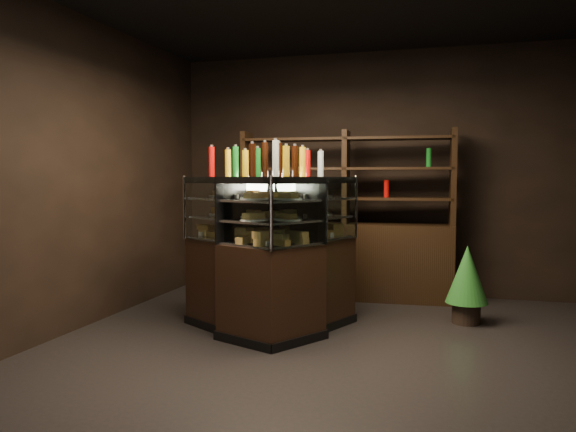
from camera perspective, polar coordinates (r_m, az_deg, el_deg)
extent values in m
plane|color=black|center=(4.85, 4.88, -13.44)|extent=(5.00, 5.00, 0.00)
cube|color=black|center=(7.10, 8.83, 4.32)|extent=(5.00, 0.02, 3.00)
cube|color=black|center=(2.23, -7.38, 5.26)|extent=(5.00, 0.02, 3.00)
cube|color=black|center=(5.66, -20.77, 4.21)|extent=(0.02, 5.00, 3.00)
cube|color=black|center=(5.33, 0.15, -7.10)|extent=(1.10, 1.45, 0.85)
cube|color=black|center=(5.42, 0.15, -11.11)|extent=(1.14, 1.50, 0.08)
cube|color=black|center=(5.24, 0.15, 3.68)|extent=(1.10, 1.45, 0.06)
cube|color=silver|center=(5.27, 0.15, -2.44)|extent=(1.03, 1.39, 0.02)
cube|color=silver|center=(5.25, 0.15, -0.26)|extent=(1.03, 1.39, 0.02)
cube|color=silver|center=(5.24, 0.15, 1.70)|extent=(1.03, 1.39, 0.02)
cube|color=white|center=(5.04, 3.14, 0.58)|extent=(0.51, 1.21, 0.60)
cylinder|color=silver|center=(5.59, 6.93, 0.89)|extent=(0.03, 0.03, 0.62)
cylinder|color=silver|center=(4.54, -1.73, 0.21)|extent=(0.03, 0.03, 0.62)
cube|color=black|center=(5.33, -3.62, -7.11)|extent=(1.45, 1.24, 0.85)
cube|color=black|center=(5.42, -3.61, -11.12)|extent=(1.49, 1.28, 0.08)
cube|color=black|center=(5.24, -3.67, 3.67)|extent=(1.45, 1.24, 0.06)
cube|color=silver|center=(5.27, -3.65, -2.45)|extent=(1.38, 1.17, 0.02)
cube|color=silver|center=(5.25, -3.66, -0.27)|extent=(1.38, 1.17, 0.02)
cube|color=silver|center=(5.24, -3.66, 1.70)|extent=(1.38, 1.17, 0.02)
cube|color=white|center=(5.04, -6.64, 0.56)|extent=(1.11, 0.69, 0.60)
cylinder|color=silver|center=(4.54, -1.73, 0.21)|extent=(0.03, 0.03, 0.62)
cylinder|color=silver|center=(5.59, -10.46, 0.85)|extent=(0.03, 0.03, 0.62)
cube|color=gold|center=(4.83, -3.59, -2.58)|extent=(0.15, 0.20, 0.06)
cube|color=gold|center=(4.94, -2.37, -2.42)|extent=(0.15, 0.20, 0.06)
cube|color=gold|center=(5.06, -1.21, -2.27)|extent=(0.15, 0.20, 0.06)
cube|color=gold|center=(5.18, -0.11, -2.12)|extent=(0.15, 0.20, 0.06)
cube|color=gold|center=(5.31, 0.95, -1.98)|extent=(0.15, 0.20, 0.06)
cube|color=gold|center=(5.43, 1.96, -1.85)|extent=(0.15, 0.20, 0.06)
cube|color=gold|center=(5.56, 2.92, -1.72)|extent=(0.15, 0.20, 0.06)
cube|color=gold|center=(5.68, 3.84, -1.60)|extent=(0.15, 0.20, 0.06)
cylinder|color=white|center=(4.87, -3.47, -0.39)|extent=(0.24, 0.24, 0.02)
cube|color=gold|center=(4.87, -3.47, 0.01)|extent=(0.14, 0.19, 0.05)
cylinder|color=white|center=(5.06, -1.59, -0.23)|extent=(0.24, 0.24, 0.02)
cube|color=gold|center=(5.06, -1.59, 0.16)|extent=(0.14, 0.19, 0.05)
cylinder|color=white|center=(5.25, 0.15, -0.07)|extent=(0.24, 0.24, 0.02)
cube|color=gold|center=(5.25, 0.15, 0.30)|extent=(0.14, 0.19, 0.05)
cylinder|color=white|center=(5.45, 1.77, 0.07)|extent=(0.24, 0.24, 0.02)
cube|color=gold|center=(5.44, 1.77, 0.43)|extent=(0.14, 0.19, 0.05)
cylinder|color=white|center=(5.64, 3.27, 0.20)|extent=(0.24, 0.24, 0.02)
cube|color=gold|center=(5.64, 3.27, 0.55)|extent=(0.14, 0.19, 0.05)
cylinder|color=white|center=(4.86, -3.48, 1.73)|extent=(0.24, 0.24, 0.02)
cube|color=gold|center=(4.86, -3.48, 2.14)|extent=(0.14, 0.19, 0.05)
cylinder|color=white|center=(5.05, -1.60, 1.82)|extent=(0.24, 0.24, 0.02)
cube|color=gold|center=(5.05, -1.60, 2.21)|extent=(0.14, 0.19, 0.05)
cylinder|color=white|center=(5.24, 0.15, 1.89)|extent=(0.24, 0.24, 0.02)
cube|color=gold|center=(5.24, 0.15, 2.27)|extent=(0.14, 0.19, 0.05)
cylinder|color=white|center=(5.44, 1.77, 1.97)|extent=(0.24, 0.24, 0.02)
cube|color=gold|center=(5.43, 1.77, 2.33)|extent=(0.14, 0.19, 0.05)
cylinder|color=white|center=(5.64, 3.28, 2.03)|extent=(0.24, 0.24, 0.02)
cube|color=gold|center=(5.64, 3.28, 2.38)|extent=(0.14, 0.19, 0.05)
cube|color=gold|center=(5.68, -7.36, -1.62)|extent=(0.20, 0.17, 0.06)
cube|color=gold|center=(5.55, -6.43, -1.74)|extent=(0.20, 0.17, 0.06)
cube|color=gold|center=(5.43, -5.46, -1.87)|extent=(0.20, 0.17, 0.06)
cube|color=gold|center=(5.31, -4.45, -2.00)|extent=(0.20, 0.17, 0.06)
cube|color=gold|center=(5.18, -3.39, -2.13)|extent=(0.20, 0.17, 0.06)
cube|color=gold|center=(5.06, -2.28, -2.27)|extent=(0.20, 0.17, 0.06)
cube|color=gold|center=(4.94, -1.11, -2.42)|extent=(0.20, 0.17, 0.06)
cube|color=gold|center=(4.83, 0.11, -2.57)|extent=(0.20, 0.17, 0.06)
cylinder|color=white|center=(5.64, -6.80, 0.18)|extent=(0.24, 0.24, 0.02)
cube|color=gold|center=(5.64, -6.80, 0.53)|extent=(0.19, 0.16, 0.05)
cylinder|color=white|center=(5.44, -5.28, 0.05)|extent=(0.24, 0.24, 0.02)
cube|color=gold|center=(5.44, -5.29, 0.42)|extent=(0.19, 0.16, 0.05)
cylinder|color=white|center=(5.25, -3.66, -0.08)|extent=(0.24, 0.24, 0.02)
cube|color=gold|center=(5.25, -3.66, 0.29)|extent=(0.19, 0.16, 0.05)
cylinder|color=white|center=(5.06, -1.90, -0.23)|extent=(0.24, 0.24, 0.02)
cube|color=gold|center=(5.06, -1.90, 0.16)|extent=(0.19, 0.16, 0.05)
cylinder|color=white|center=(4.87, -0.02, -0.38)|extent=(0.24, 0.24, 0.02)
cube|color=gold|center=(4.87, -0.02, 0.02)|extent=(0.19, 0.16, 0.05)
cylinder|color=white|center=(5.63, -6.81, 2.01)|extent=(0.24, 0.24, 0.02)
cube|color=gold|center=(5.63, -6.82, 2.36)|extent=(0.19, 0.16, 0.05)
cylinder|color=white|center=(5.43, -5.30, 1.95)|extent=(0.24, 0.24, 0.02)
cube|color=gold|center=(5.43, -5.30, 2.31)|extent=(0.19, 0.16, 0.05)
cylinder|color=white|center=(5.24, -3.66, 1.89)|extent=(0.24, 0.24, 0.02)
cube|color=gold|center=(5.24, -3.67, 2.26)|extent=(0.19, 0.16, 0.05)
cylinder|color=white|center=(5.05, -1.91, 1.82)|extent=(0.24, 0.24, 0.02)
cube|color=gold|center=(5.05, -1.91, 2.21)|extent=(0.19, 0.16, 0.05)
cylinder|color=white|center=(4.86, -0.02, 1.74)|extent=(0.24, 0.24, 0.02)
cube|color=gold|center=(4.86, -0.02, 2.14)|extent=(0.19, 0.16, 0.05)
cylinder|color=silver|center=(4.82, -3.91, 5.67)|extent=(0.06, 0.06, 0.28)
cylinder|color=silver|center=(4.83, -3.92, 7.45)|extent=(0.03, 0.03, 0.02)
cylinder|color=yellow|center=(4.96, -2.48, 5.63)|extent=(0.06, 0.06, 0.28)
cylinder|color=silver|center=(4.96, -2.49, 7.36)|extent=(0.03, 0.03, 0.02)
cylinder|color=#147223|center=(5.10, -1.13, 5.58)|extent=(0.06, 0.06, 0.28)
cylinder|color=silver|center=(5.10, -1.13, 7.27)|extent=(0.03, 0.03, 0.02)
cylinder|color=black|center=(5.24, 0.15, 5.54)|extent=(0.06, 0.06, 0.28)
cylinder|color=silver|center=(5.24, 0.15, 7.18)|extent=(0.03, 0.03, 0.02)
cylinder|color=#B20C0A|center=(5.38, 1.36, 5.49)|extent=(0.06, 0.06, 0.28)
cylinder|color=silver|center=(5.39, 1.36, 7.09)|extent=(0.03, 0.03, 0.02)
cylinder|color=#D8590A|center=(5.53, 2.51, 5.45)|extent=(0.06, 0.06, 0.28)
cylinder|color=silver|center=(5.54, 2.51, 7.00)|extent=(0.03, 0.03, 0.02)
cylinder|color=#0F38B2|center=(5.68, 3.60, 5.41)|extent=(0.06, 0.06, 0.28)
cylinder|color=silver|center=(5.68, 3.60, 6.92)|extent=(0.03, 0.03, 0.02)
cylinder|color=silver|center=(5.68, -7.15, 5.38)|extent=(0.06, 0.06, 0.28)
cylinder|color=silver|center=(5.68, -7.16, 6.90)|extent=(0.03, 0.03, 0.02)
cylinder|color=yellow|center=(5.53, -6.05, 5.43)|extent=(0.06, 0.06, 0.28)
cylinder|color=silver|center=(5.53, -6.06, 6.99)|extent=(0.03, 0.03, 0.02)
cylinder|color=#147223|center=(5.38, -4.90, 5.48)|extent=(0.06, 0.06, 0.28)
cylinder|color=silver|center=(5.39, -4.91, 7.08)|extent=(0.03, 0.03, 0.02)
cylinder|color=black|center=(5.24, -3.68, 5.53)|extent=(0.06, 0.06, 0.28)
cylinder|color=silver|center=(5.24, -3.69, 7.17)|extent=(0.03, 0.03, 0.02)
cylinder|color=#B20C0A|center=(5.10, -2.39, 5.58)|extent=(0.06, 0.06, 0.28)
cylinder|color=silver|center=(5.10, -2.40, 7.26)|extent=(0.03, 0.03, 0.02)
cylinder|color=#D8590A|center=(4.96, -1.03, 5.63)|extent=(0.06, 0.06, 0.28)
cylinder|color=silver|center=(4.96, -1.04, 7.36)|extent=(0.03, 0.03, 0.02)
cylinder|color=#0F38B2|center=(4.82, 0.40, 5.68)|extent=(0.06, 0.06, 0.28)
cylinder|color=silver|center=(4.83, 0.40, 7.46)|extent=(0.03, 0.03, 0.02)
cylinder|color=black|center=(5.92, 17.65, -9.37)|extent=(0.27, 0.27, 0.21)
cone|color=#1C631D|center=(5.85, 17.73, -5.65)|extent=(0.41, 0.41, 0.57)
cone|color=#1C631D|center=(5.82, 17.77, -3.82)|extent=(0.32, 0.32, 0.40)
cube|color=black|center=(6.77, 5.84, -4.55)|extent=(2.52, 0.56, 0.90)
cube|color=black|center=(6.95, -4.18, 3.95)|extent=(0.08, 0.38, 1.10)
cube|color=black|center=(6.70, 5.90, 3.94)|extent=(0.08, 0.38, 1.10)
cube|color=black|center=(6.66, 16.41, 3.80)|extent=(0.08, 0.38, 1.10)
cube|color=black|center=(6.70, 5.89, 1.80)|extent=(2.47, 0.52, 0.03)
cube|color=black|center=(6.70, 5.91, 4.79)|extent=(2.47, 0.52, 0.03)
cube|color=black|center=(6.71, 5.93, 7.78)|extent=(2.47, 0.52, 0.03)
cylinder|color=silver|center=(6.88, -2.01, 2.91)|extent=(0.06, 0.06, 0.22)
cylinder|color=yellow|center=(6.77, 1.89, 2.90)|extent=(0.06, 0.06, 0.22)
cylinder|color=#147223|center=(6.70, 5.89, 2.87)|extent=(0.06, 0.06, 0.22)
cylinder|color=black|center=(6.66, 9.97, 2.82)|extent=(0.06, 0.06, 0.22)
cylinder|color=#B20C0A|center=(6.65, 14.07, 2.77)|extent=(0.06, 0.06, 0.22)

